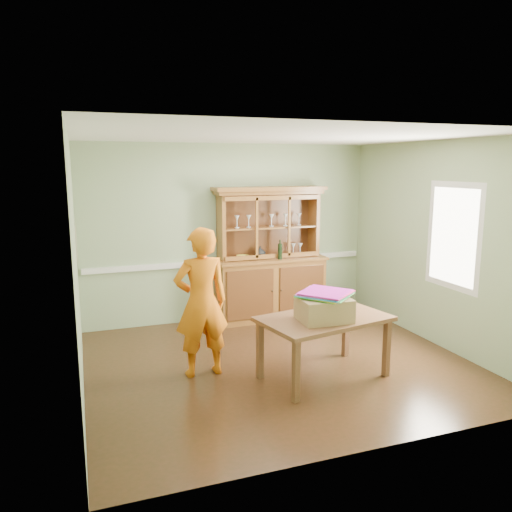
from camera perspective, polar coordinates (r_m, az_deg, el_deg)
name	(u,v)px	position (r m, az deg, el deg)	size (l,w,h in m)	color
floor	(279,363)	(6.22, 2.63, -12.15)	(4.50, 4.50, 0.00)	#442516
ceiling	(281,136)	(5.75, 2.86, 13.53)	(4.50, 4.50, 0.00)	white
wall_back	(230,233)	(7.70, -2.94, 2.67)	(4.50, 4.50, 0.00)	gray
wall_left	(76,268)	(5.41, -19.89, -1.25)	(4.00, 4.00, 0.00)	gray
wall_right	(437,244)	(7.00, 20.03, 1.27)	(4.00, 4.00, 0.00)	gray
wall_front	(375,296)	(4.10, 13.46, -4.49)	(4.50, 4.50, 0.00)	gray
chair_rail	(231,262)	(7.75, -2.86, -0.66)	(4.41, 0.05, 0.08)	silver
framed_map	(77,244)	(5.67, -19.81, 1.32)	(0.03, 0.60, 0.46)	black
window_panel	(453,236)	(6.74, 21.59, 2.13)	(0.03, 0.96, 1.36)	silver
china_hutch	(270,273)	(7.77, 1.57, -1.94)	(1.75, 0.58, 2.06)	brown
dining_table	(324,324)	(5.69, 7.81, -7.71)	(1.55, 1.11, 0.71)	brown
cardboard_box	(324,309)	(5.51, 7.78, -6.03)	(0.54, 0.44, 0.25)	olive
kite_stack	(325,294)	(5.52, 7.87, -4.29)	(0.68, 0.68, 0.06)	green
person	(201,302)	(5.68, -6.27, -5.28)	(0.62, 0.41, 1.71)	orange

